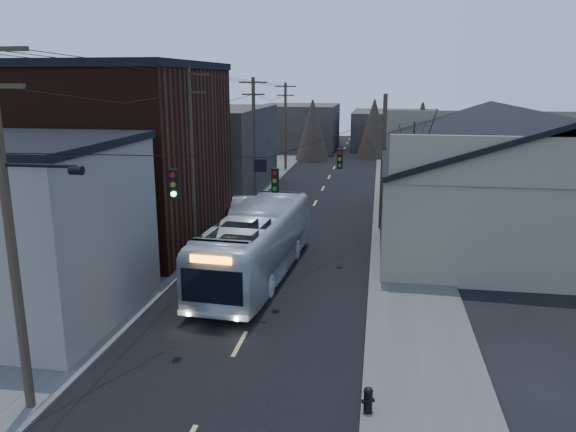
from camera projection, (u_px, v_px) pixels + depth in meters
road_surface at (312, 209)px, 41.46m from camera, size 9.00×110.00×0.02m
sidewalk_left at (227, 205)px, 42.47m from camera, size 4.00×110.00×0.12m
sidewalk_right at (401, 211)px, 40.44m from camera, size 4.00×110.00×0.12m
building_clapboard at (20, 233)px, 21.91m from camera, size 8.00×8.00×7.00m
building_brick at (120, 157)px, 32.25m from camera, size 10.00×12.00×10.00m
building_left_far at (210, 149)px, 47.87m from camera, size 9.00×14.00×7.00m
warehouse at (515, 192)px, 34.00m from camera, size 16.16×20.60×7.73m
building_far_left at (299, 127)px, 75.24m from camera, size 10.00×12.00×6.00m
building_far_right at (396, 129)px, 78.12m from camera, size 12.00×14.00×5.00m
bare_tree at (411, 190)px, 30.01m from camera, size 0.40×0.40×7.20m
utility_lines at (252, 151)px, 35.16m from camera, size 11.24×45.28×10.50m
bus at (256, 244)px, 26.83m from camera, size 3.63×12.31×3.38m
parked_car at (243, 208)px, 38.43m from camera, size 2.02×4.58×1.46m
fire_hydrant at (368, 399)px, 15.92m from camera, size 0.38×0.27×0.79m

